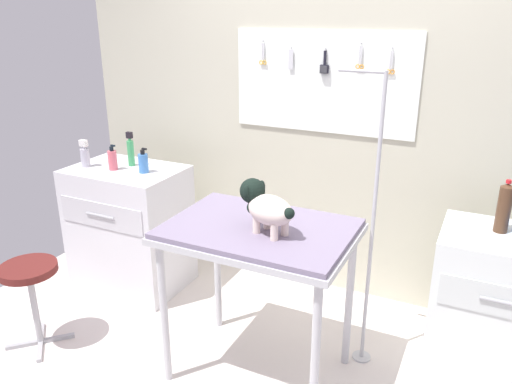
{
  "coord_description": "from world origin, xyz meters",
  "views": [
    {
      "loc": [
        0.99,
        -2.02,
        1.99
      ],
      "look_at": [
        -0.09,
        0.22,
        1.08
      ],
      "focal_mm": 35.23,
      "sensor_mm": 36.0,
      "label": 1
    }
  ],
  "objects_px": {
    "counter_left": "(130,227)",
    "cabinet_right": "(497,308)",
    "dog": "(265,206)",
    "grooming_table": "(259,242)",
    "grooming_arm": "(370,238)",
    "stool": "(30,281)",
    "soda_bottle": "(504,208)",
    "conditioner_bottle": "(85,155)"
  },
  "relations": [
    {
      "from": "soda_bottle",
      "to": "conditioner_bottle",
      "type": "bearing_deg",
      "value": -175.94
    },
    {
      "from": "grooming_arm",
      "to": "stool",
      "type": "relative_size",
      "value": 3.09
    },
    {
      "from": "stool",
      "to": "soda_bottle",
      "type": "relative_size",
      "value": 1.89
    },
    {
      "from": "stool",
      "to": "conditioner_bottle",
      "type": "distance_m",
      "value": 0.99
    },
    {
      "from": "grooming_arm",
      "to": "conditioner_bottle",
      "type": "xyz_separation_m",
      "value": [
        -2.09,
        0.04,
        0.2
      ]
    },
    {
      "from": "counter_left",
      "to": "conditioner_bottle",
      "type": "distance_m",
      "value": 0.61
    },
    {
      "from": "dog",
      "to": "grooming_arm",
      "type": "bearing_deg",
      "value": 43.08
    },
    {
      "from": "counter_left",
      "to": "stool",
      "type": "distance_m",
      "value": 0.87
    },
    {
      "from": "grooming_arm",
      "to": "cabinet_right",
      "type": "distance_m",
      "value": 0.8
    },
    {
      "from": "cabinet_right",
      "to": "dog",
      "type": "bearing_deg",
      "value": -151.82
    },
    {
      "from": "conditioner_bottle",
      "to": "soda_bottle",
      "type": "height_order",
      "value": "soda_bottle"
    },
    {
      "from": "grooming_table",
      "to": "counter_left",
      "type": "xyz_separation_m",
      "value": [
        -1.3,
        0.5,
        -0.37
      ]
    },
    {
      "from": "grooming_arm",
      "to": "conditioner_bottle",
      "type": "distance_m",
      "value": 2.1
    },
    {
      "from": "grooming_table",
      "to": "counter_left",
      "type": "bearing_deg",
      "value": 159.09
    },
    {
      "from": "grooming_arm",
      "to": "conditioner_bottle",
      "type": "height_order",
      "value": "grooming_arm"
    },
    {
      "from": "counter_left",
      "to": "conditioner_bottle",
      "type": "xyz_separation_m",
      "value": [
        -0.28,
        -0.08,
        0.54
      ]
    },
    {
      "from": "grooming_table",
      "to": "dog",
      "type": "distance_m",
      "value": 0.25
    },
    {
      "from": "stool",
      "to": "grooming_table",
      "type": "bearing_deg",
      "value": 15.62
    },
    {
      "from": "soda_bottle",
      "to": "grooming_table",
      "type": "bearing_deg",
      "value": -152.0
    },
    {
      "from": "counter_left",
      "to": "grooming_table",
      "type": "bearing_deg",
      "value": -20.91
    },
    {
      "from": "grooming_table",
      "to": "dog",
      "type": "xyz_separation_m",
      "value": [
        0.06,
        -0.05,
        0.23
      ]
    },
    {
      "from": "grooming_arm",
      "to": "soda_bottle",
      "type": "bearing_deg",
      "value": 20.44
    },
    {
      "from": "counter_left",
      "to": "cabinet_right",
      "type": "xyz_separation_m",
      "value": [
        2.49,
        0.06,
        -0.03
      ]
    },
    {
      "from": "dog",
      "to": "conditioner_bottle",
      "type": "xyz_separation_m",
      "value": [
        -1.64,
        0.46,
        -0.06
      ]
    },
    {
      "from": "dog",
      "to": "conditioner_bottle",
      "type": "height_order",
      "value": "dog"
    },
    {
      "from": "grooming_table",
      "to": "stool",
      "type": "height_order",
      "value": "grooming_table"
    },
    {
      "from": "soda_bottle",
      "to": "cabinet_right",
      "type": "bearing_deg",
      "value": -40.86
    },
    {
      "from": "stool",
      "to": "soda_bottle",
      "type": "distance_m",
      "value": 2.73
    },
    {
      "from": "cabinet_right",
      "to": "stool",
      "type": "height_order",
      "value": "cabinet_right"
    },
    {
      "from": "grooming_arm",
      "to": "cabinet_right",
      "type": "relative_size",
      "value": 1.97
    },
    {
      "from": "counter_left",
      "to": "stool",
      "type": "xyz_separation_m",
      "value": [
        -0.05,
        -0.87,
        -0.01
      ]
    },
    {
      "from": "grooming_arm",
      "to": "stool",
      "type": "xyz_separation_m",
      "value": [
        -1.85,
        -0.75,
        -0.35
      ]
    },
    {
      "from": "counter_left",
      "to": "cabinet_right",
      "type": "distance_m",
      "value": 2.5
    },
    {
      "from": "conditioner_bottle",
      "to": "soda_bottle",
      "type": "distance_m",
      "value": 2.73
    },
    {
      "from": "grooming_arm",
      "to": "stool",
      "type": "height_order",
      "value": "grooming_arm"
    },
    {
      "from": "grooming_table",
      "to": "stool",
      "type": "distance_m",
      "value": 1.45
    },
    {
      "from": "stool",
      "to": "conditioner_bottle",
      "type": "relative_size",
      "value": 2.8
    },
    {
      "from": "conditioner_bottle",
      "to": "stool",
      "type": "bearing_deg",
      "value": -73.5
    },
    {
      "from": "cabinet_right",
      "to": "stool",
      "type": "xyz_separation_m",
      "value": [
        -2.54,
        -0.94,
        0.02
      ]
    },
    {
      "from": "grooming_table",
      "to": "cabinet_right",
      "type": "xyz_separation_m",
      "value": [
        1.19,
        0.56,
        -0.39
      ]
    },
    {
      "from": "counter_left",
      "to": "cabinet_right",
      "type": "bearing_deg",
      "value": 1.44
    },
    {
      "from": "dog",
      "to": "cabinet_right",
      "type": "height_order",
      "value": "dog"
    }
  ]
}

